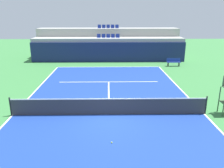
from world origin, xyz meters
TOP-DOWN VIEW (x-y plane):
  - ground_plane at (0.00, 0.00)m, footprint 80.00×80.00m
  - court_surface at (0.00, 0.00)m, footprint 11.00×24.00m
  - baseline_far at (0.00, 11.95)m, footprint 11.00×0.10m
  - sideline_left at (-5.45, 0.00)m, footprint 0.10×24.00m
  - sideline_right at (5.45, 0.00)m, footprint 0.10×24.00m
  - service_line_far at (0.00, 6.40)m, footprint 8.26×0.10m
  - centre_service_line at (0.00, 3.20)m, footprint 0.10×6.40m
  - back_wall at (0.00, 14.72)m, footprint 18.11×0.30m
  - stands_tier_lower at (0.00, 16.07)m, footprint 18.11×2.40m
  - stands_tier_upper at (0.00, 18.47)m, footprint 18.11×2.40m
  - seating_row_lower at (-0.00, 16.17)m, footprint 2.74×0.44m
  - seating_row_upper at (-0.00, 18.57)m, footprint 2.74×0.44m
  - tennis_net at (0.00, 0.00)m, footprint 11.08×0.08m
  - player_bench at (7.11, 12.34)m, footprint 1.50×0.40m
  - tennis_ball_0 at (0.11, -2.97)m, footprint 0.07×0.07m

SIDE VIEW (x-z plane):
  - ground_plane at x=0.00m, z-range 0.00..0.00m
  - court_surface at x=0.00m, z-range 0.00..0.01m
  - baseline_far at x=0.00m, z-range 0.01..0.01m
  - sideline_left at x=-5.45m, z-range 0.01..0.01m
  - sideline_right at x=5.45m, z-range 0.01..0.01m
  - service_line_far at x=0.00m, z-range 0.01..0.01m
  - centre_service_line at x=0.00m, z-range 0.01..0.01m
  - tennis_ball_0 at x=0.11m, z-range 0.01..0.08m
  - player_bench at x=7.11m, z-range 0.08..0.93m
  - tennis_net at x=0.00m, z-range -0.03..1.04m
  - back_wall at x=0.00m, z-range 0.00..2.30m
  - stands_tier_lower at x=0.00m, z-range 0.00..2.70m
  - stands_tier_upper at x=0.00m, z-range 0.00..3.69m
  - seating_row_lower at x=0.00m, z-range 2.61..3.05m
  - seating_row_upper at x=0.00m, z-range 3.59..4.03m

